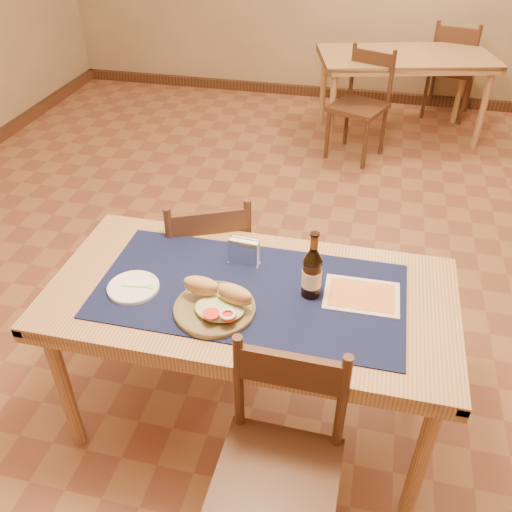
% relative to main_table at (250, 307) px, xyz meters
% --- Properties ---
extents(room, '(6.04, 7.04, 2.84)m').
position_rel_main_table_xyz_m(room, '(0.00, 0.80, 0.73)').
color(room, brown).
rests_on(room, ground).
extents(main_table, '(1.60, 0.80, 0.75)m').
position_rel_main_table_xyz_m(main_table, '(0.00, 0.00, 0.00)').
color(main_table, '#AB8750').
rests_on(main_table, ground).
extents(placemat, '(1.20, 0.60, 0.01)m').
position_rel_main_table_xyz_m(placemat, '(0.00, 0.00, 0.09)').
color(placemat, '#10143E').
rests_on(placemat, main_table).
extents(baseboard, '(6.00, 7.00, 0.10)m').
position_rel_main_table_xyz_m(baseboard, '(0.00, 0.80, -0.62)').
color(baseboard, '#49291A').
rests_on(baseboard, ground).
extents(back_table, '(1.62, 1.09, 0.75)m').
position_rel_main_table_xyz_m(back_table, '(0.58, 3.39, 0.00)').
color(back_table, '#AB8750').
rests_on(back_table, ground).
extents(chair_main_far, '(0.55, 0.55, 0.90)m').
position_rel_main_table_xyz_m(chair_main_far, '(-0.34, 0.49, -0.20)').
color(chair_main_far, '#49291A').
rests_on(chair_main_far, ground).
extents(chair_main_near, '(0.42, 0.42, 0.89)m').
position_rel_main_table_xyz_m(chair_main_near, '(0.23, -0.54, -0.20)').
color(chair_main_near, '#49291A').
rests_on(chair_main_near, ground).
extents(chair_back_near, '(0.54, 0.54, 0.89)m').
position_rel_main_table_xyz_m(chair_back_near, '(0.26, 2.91, -0.20)').
color(chair_back_near, '#49291A').
rests_on(chair_back_near, ground).
extents(chair_back_far, '(0.51, 0.51, 0.93)m').
position_rel_main_table_xyz_m(chair_back_far, '(1.05, 3.99, -0.19)').
color(chair_back_far, '#49291A').
rests_on(chair_back_far, ground).
extents(sandwich_plate, '(0.31, 0.31, 0.12)m').
position_rel_main_table_xyz_m(sandwich_plate, '(-0.09, -0.15, 0.12)').
color(sandwich_plate, brown).
rests_on(sandwich_plate, placemat).
extents(side_plate, '(0.20, 0.20, 0.02)m').
position_rel_main_table_xyz_m(side_plate, '(-0.45, -0.10, 0.10)').
color(side_plate, white).
rests_on(side_plate, placemat).
extents(fork, '(0.14, 0.04, 0.00)m').
position_rel_main_table_xyz_m(fork, '(-0.42, -0.09, 0.10)').
color(fork, '#86DB78').
rests_on(fork, side_plate).
extents(beer_bottle, '(0.08, 0.08, 0.29)m').
position_rel_main_table_xyz_m(beer_bottle, '(0.23, 0.03, 0.19)').
color(beer_bottle, '#46250C').
rests_on(beer_bottle, placemat).
extents(napkin_holder, '(0.14, 0.06, 0.12)m').
position_rel_main_table_xyz_m(napkin_holder, '(-0.07, 0.16, 0.14)').
color(napkin_holder, silver).
rests_on(napkin_holder, placemat).
extents(menu_card, '(0.29, 0.22, 0.01)m').
position_rel_main_table_xyz_m(menu_card, '(0.43, 0.06, 0.09)').
color(menu_card, beige).
rests_on(menu_card, placemat).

